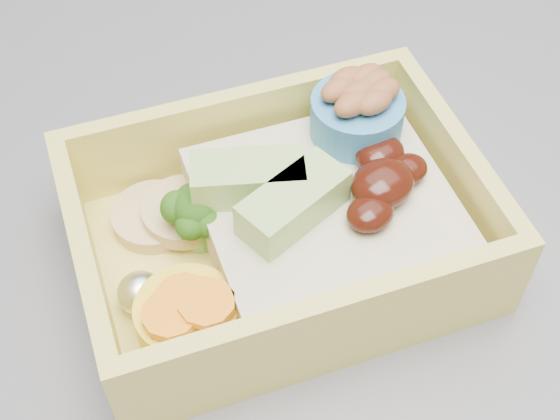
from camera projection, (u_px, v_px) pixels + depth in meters
island at (265, 372)px, 0.89m from camera, size 1.24×0.84×0.92m
bento_box at (291, 219)px, 0.41m from camera, size 0.24×0.20×0.08m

